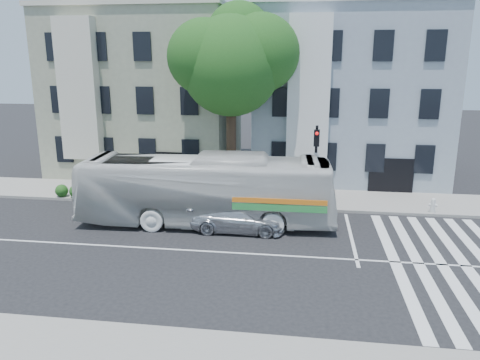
% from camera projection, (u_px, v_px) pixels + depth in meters
% --- Properties ---
extents(ground, '(120.00, 120.00, 0.00)m').
position_uv_depth(ground, '(200.00, 251.00, 19.84)').
color(ground, black).
rests_on(ground, ground).
extents(sidewalk_far, '(80.00, 4.00, 0.15)m').
position_uv_depth(sidewalk_far, '(230.00, 196.00, 27.48)').
color(sidewalk_far, gray).
rests_on(sidewalk_far, ground).
extents(building_left, '(12.00, 10.00, 11.00)m').
position_uv_depth(building_left, '(150.00, 93.00, 33.75)').
color(building_left, gray).
rests_on(building_left, ground).
extents(building_right, '(12.00, 10.00, 11.00)m').
position_uv_depth(building_right, '(347.00, 95.00, 31.87)').
color(building_right, '#8993A3').
rests_on(building_right, ground).
extents(street_tree, '(7.30, 5.90, 11.10)m').
position_uv_depth(street_tree, '(232.00, 60.00, 26.21)').
color(street_tree, '#2D2116').
rests_on(street_tree, ground).
extents(bus, '(3.56, 12.55, 3.46)m').
position_uv_depth(bus, '(206.00, 190.00, 22.68)').
color(bus, silver).
rests_on(bus, ground).
extents(sedan, '(1.84, 4.51, 1.31)m').
position_uv_depth(sedan, '(237.00, 218.00, 22.00)').
color(sedan, silver).
rests_on(sedan, ground).
extents(hedge, '(8.29, 3.63, 0.70)m').
position_uv_depth(hedge, '(132.00, 194.00, 26.46)').
color(hedge, '#236821').
rests_on(hedge, sidewalk_far).
extents(traffic_signal, '(0.47, 0.54, 4.44)m').
position_uv_depth(traffic_signal, '(316.00, 155.00, 25.25)').
color(traffic_signal, black).
rests_on(traffic_signal, ground).
extents(fire_hydrant, '(0.44, 0.25, 0.76)m').
position_uv_depth(fire_hydrant, '(433.00, 205.00, 24.26)').
color(fire_hydrant, silver).
rests_on(fire_hydrant, sidewalk_far).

